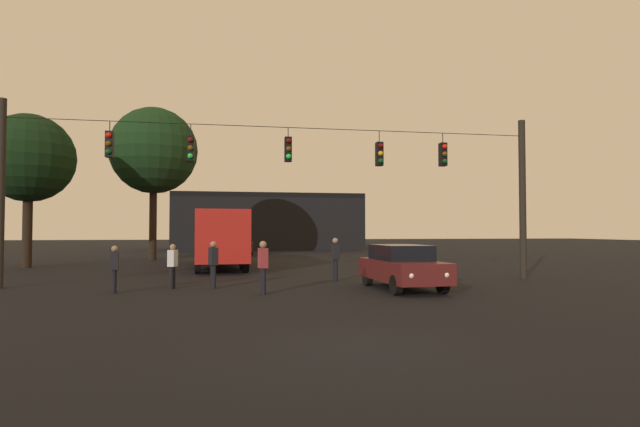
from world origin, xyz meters
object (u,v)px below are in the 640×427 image
Objects in this scene: car_far_left at (241,246)px; pedestrian_near_bus at (213,262)px; tree_behind_building at (154,151)px; pedestrian_trailing at (173,264)px; pedestrian_crossing_left at (263,264)px; pedestrian_crossing_right at (335,256)px; city_bus at (219,233)px; car_near_right at (402,266)px; tree_left_silhouette at (29,159)px; pedestrian_crossing_center at (114,267)px.

pedestrian_near_bus reaches higher than car_far_left.
pedestrian_trailing is at bearing -80.05° from tree_behind_building.
pedestrian_crossing_left is 0.16× the size of tree_behind_building.
tree_behind_building is at bearing 119.64° from pedestrian_crossing_right.
pedestrian_crossing_right is (4.70, -8.82, -0.89)m from city_bus.
tree_left_silhouette is (-16.65, 13.46, 5.17)m from car_near_right.
tree_behind_building is (-1.42, 18.83, 6.61)m from pedestrian_crossing_center.
car_far_left is 25.11m from pedestrian_crossing_left.
pedestrian_trailing is at bearing -53.14° from tree_left_silhouette.
car_far_left is at bearing 90.12° from pedestrian_crossing_left.
car_near_right is 9.51m from pedestrian_crossing_center.
city_bus is at bearing 118.06° from pedestrian_crossing_right.
car_near_right is at bearing -62.15° from city_bus.
city_bus is at bearing 82.25° from pedestrian_trailing.
pedestrian_near_bus is at bearing 14.36° from pedestrian_crossing_center.
tree_left_silhouette is 0.81× the size of tree_behind_building.
pedestrian_crossing_left is 0.98× the size of pedestrian_crossing_right.
pedestrian_trailing is at bearing -97.75° from city_bus.
pedestrian_crossing_right reaches higher than car_far_left.
tree_left_silhouette reaches higher than pedestrian_trailing.
pedestrian_crossing_right is 0.17× the size of tree_behind_building.
tree_left_silhouette is (-10.26, 12.02, 5.04)m from pedestrian_near_bus.
pedestrian_near_bus is (3.10, 0.79, 0.07)m from pedestrian_crossing_center.
pedestrian_near_bus is (-1.54, -23.11, 0.13)m from car_far_left.
pedestrian_crossing_center is 0.18× the size of tree_left_silhouette.
city_bus is at bearing -96.86° from car_far_left.
tree_behind_building is at bearing 99.95° from pedestrian_trailing.
city_bus is 7.17× the size of pedestrian_trailing.
car_far_left is 0.43× the size of tree_behind_building.
pedestrian_crossing_center is 0.89× the size of pedestrian_crossing_right.
tree_behind_building is at bearing 119.26° from car_near_right.
pedestrian_crossing_right is at bearing 14.64° from pedestrian_trailing.
city_bus reaches higher than pedestrian_trailing.
pedestrian_crossing_left reaches higher than car_near_right.
pedestrian_trailing is at bearing 172.69° from pedestrian_near_bus.
pedestrian_crossing_left is 1.10× the size of pedestrian_crossing_center.
tree_left_silhouette reaches higher than pedestrian_near_bus.
pedestrian_crossing_left is at bearing -51.53° from pedestrian_near_bus.
tree_left_silhouette is at bearing 172.12° from city_bus.
pedestrian_crossing_center reaches higher than car_near_right.
pedestrian_crossing_right is 18.83m from tree_left_silhouette.
pedestrian_trailing is (-1.39, 0.18, -0.06)m from pedestrian_near_bus.
pedestrian_crossing_right is at bearing 50.25° from pedestrian_crossing_left.
car_near_right is 22.03m from tree_left_silhouette.
pedestrian_crossing_center is at bearing 176.11° from car_near_right.
pedestrian_near_bus is at bearing -90.17° from city_bus.
pedestrian_crossing_right reaches higher than pedestrian_near_bus.
city_bus reaches higher than pedestrian_crossing_left.
tree_left_silhouette reaches higher than pedestrian_crossing_right.
car_near_right is 2.84× the size of pedestrian_trailing.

